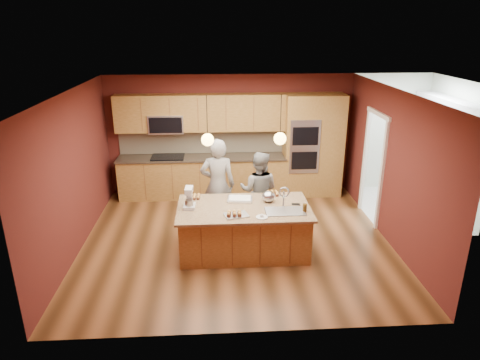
{
  "coord_description": "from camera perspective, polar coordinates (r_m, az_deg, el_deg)",
  "views": [
    {
      "loc": [
        -0.37,
        -6.97,
        3.73
      ],
      "look_at": [
        0.06,
        -0.1,
        1.21
      ],
      "focal_mm": 32.0,
      "sensor_mm": 36.0,
      "label": 1
    }
  ],
  "objects": [
    {
      "name": "washer",
      "position": [
        9.64,
        25.09,
        -1.18
      ],
      "size": [
        0.7,
        0.72,
        1.07
      ],
      "primitive_type": "cube",
      "rotation": [
        0.0,
        0.0,
        0.05
      ],
      "color": "silver",
      "rests_on": "floor"
    },
    {
      "name": "pendant_right",
      "position": [
        6.89,
        5.36,
        5.55
      ],
      "size": [
        0.2,
        0.2,
        0.8
      ],
      "color": "black",
      "rests_on": "ceiling"
    },
    {
      "name": "cupcakes_right",
      "position": [
        7.72,
        4.38,
        -1.78
      ],
      "size": [
        0.21,
        0.21,
        0.06
      ],
      "primitive_type": null,
      "color": "gold",
      "rests_on": "island"
    },
    {
      "name": "wall_front",
      "position": [
        5.08,
        0.99,
        -7.83
      ],
      "size": [
        5.5,
        0.0,
        5.5
      ],
      "primitive_type": "plane",
      "rotation": [
        -1.57,
        0.0,
        0.0
      ],
      "color": "#511C17",
      "rests_on": "ground"
    },
    {
      "name": "island",
      "position": [
        7.38,
        0.62,
        -6.47
      ],
      "size": [
        2.24,
        1.26,
        1.2
      ],
      "color": "brown",
      "rests_on": "floor"
    },
    {
      "name": "wall_back",
      "position": [
        9.77,
        -1.32,
        6.04
      ],
      "size": [
        5.5,
        0.0,
        5.5
      ],
      "primitive_type": "plane",
      "rotation": [
        1.57,
        0.0,
        0.0
      ],
      "color": "#511C17",
      "rests_on": "ground"
    },
    {
      "name": "doorway_trim",
      "position": [
        8.78,
        17.27,
        1.44
      ],
      "size": [
        0.08,
        1.11,
        2.2
      ],
      "primitive_type": null,
      "color": "white",
      "rests_on": "wall_right"
    },
    {
      "name": "tumbler",
      "position": [
        7.1,
        8.63,
        -3.69
      ],
      "size": [
        0.07,
        0.07,
        0.13
      ],
      "primitive_type": "cylinder",
      "color": "#3D280C",
      "rests_on": "island"
    },
    {
      "name": "oven_column",
      "position": [
        9.77,
        9.67,
        4.55
      ],
      "size": [
        1.3,
        0.62,
        2.3
      ],
      "color": "brown",
      "rests_on": "floor"
    },
    {
      "name": "cupcakes_rack",
      "position": [
        6.84,
        -0.78,
        -4.48
      ],
      "size": [
        0.26,
        0.17,
        0.08
      ],
      "primitive_type": null,
      "color": "gold",
      "rests_on": "island"
    },
    {
      "name": "plate",
      "position": [
        6.84,
        2.93,
        -4.97
      ],
      "size": [
        0.19,
        0.19,
        0.01
      ],
      "primitive_type": "cylinder",
      "color": "silver",
      "rests_on": "island"
    },
    {
      "name": "cabinet_run",
      "position": [
        9.62,
        -5.3,
        3.48
      ],
      "size": [
        3.74,
        0.64,
        2.3
      ],
      "color": "brown",
      "rests_on": "floor"
    },
    {
      "name": "person_left",
      "position": [
        7.99,
        -2.98,
        -0.7
      ],
      "size": [
        0.66,
        0.44,
        1.78
      ],
      "primitive_type": "imported",
      "rotation": [
        0.0,
        0.0,
        3.12
      ],
      "color": "black",
      "rests_on": "floor"
    },
    {
      "name": "stand_mixer",
      "position": [
        7.19,
        -6.79,
        -2.53
      ],
      "size": [
        0.2,
        0.27,
        0.36
      ],
      "rotation": [
        0.0,
        0.0,
        -0.06
      ],
      "color": "silver",
      "rests_on": "island"
    },
    {
      "name": "phone",
      "position": [
        7.37,
        7.45,
        -3.22
      ],
      "size": [
        0.15,
        0.09,
        0.01
      ],
      "primitive_type": "cube",
      "rotation": [
        0.0,
        0.0,
        -0.1
      ],
      "color": "black",
      "rests_on": "island"
    },
    {
      "name": "cooling_rack",
      "position": [
        6.9,
        -0.5,
        -4.69
      ],
      "size": [
        0.43,
        0.35,
        0.02
      ],
      "primitive_type": "cube",
      "rotation": [
        0.0,
        0.0,
        0.25
      ],
      "color": "#BABDC2",
      "rests_on": "island"
    },
    {
      "name": "wall_left",
      "position": [
        7.74,
        -21.32,
        0.81
      ],
      "size": [
        0.0,
        5.0,
        5.0
      ],
      "primitive_type": "plane",
      "rotation": [
        1.57,
        0.0,
        1.57
      ],
      "color": "#511C17",
      "rests_on": "ground"
    },
    {
      "name": "ceiling",
      "position": [
        7.05,
        -0.57,
        11.74
      ],
      "size": [
        5.5,
        5.5,
        0.0
      ],
      "primitive_type": "plane",
      "rotation": [
        3.14,
        0.0,
        0.0
      ],
      "color": "white",
      "rests_on": "ground"
    },
    {
      "name": "wall_right",
      "position": [
        8.0,
        19.56,
        1.63
      ],
      "size": [
        0.0,
        5.0,
        5.0
      ],
      "primitive_type": "plane",
      "rotation": [
        1.57,
        0.0,
        -1.57
      ],
      "color": "#511C17",
      "rests_on": "ground"
    },
    {
      "name": "mixing_bowl",
      "position": [
        7.41,
        3.81,
        -2.21
      ],
      "size": [
        0.23,
        0.23,
        0.2
      ],
      "primitive_type": "ellipsoid",
      "color": "#AAADB1",
      "rests_on": "island"
    },
    {
      "name": "cupcakes_left",
      "position": [
        7.6,
        -6.11,
        -2.21
      ],
      "size": [
        0.21,
        0.21,
        0.06
      ],
      "primitive_type": null,
      "color": "gold",
      "rests_on": "island"
    },
    {
      "name": "laundry_room",
      "position": [
        9.6,
        26.17,
        7.41
      ],
      "size": [
        2.6,
        2.7,
        2.7
      ],
      "color": "beige",
      "rests_on": "ground"
    },
    {
      "name": "pendant_left",
      "position": [
        6.81,
        -4.35,
        5.4
      ],
      "size": [
        0.2,
        0.2,
        0.8
      ],
      "color": "black",
      "rests_on": "ceiling"
    },
    {
      "name": "person_right",
      "position": [
        8.08,
        2.52,
        -1.44
      ],
      "size": [
        0.87,
        0.76,
        1.52
      ],
      "primitive_type": "imported",
      "rotation": [
        0.0,
        0.0,
        2.85
      ],
      "color": "slate",
      "rests_on": "floor"
    },
    {
      "name": "sheet_cake",
      "position": [
        7.48,
        -0.02,
        -2.55
      ],
      "size": [
        0.47,
        0.37,
        0.05
      ],
      "rotation": [
        0.0,
        0.0,
        -0.12
      ],
      "color": "white",
      "rests_on": "island"
    },
    {
      "name": "floor",
      "position": [
        7.91,
        -0.5,
        -7.98
      ],
      "size": [
        5.5,
        5.5,
        0.0
      ],
      "primitive_type": "plane",
      "color": "#432813",
      "rests_on": "ground"
    },
    {
      "name": "dryer",
      "position": [
        10.19,
        23.21,
        0.14
      ],
      "size": [
        0.75,
        0.77,
        1.05
      ],
      "primitive_type": "cube",
      "rotation": [
        0.0,
        0.0,
        -0.15
      ],
      "color": "silver",
      "rests_on": "floor"
    }
  ]
}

